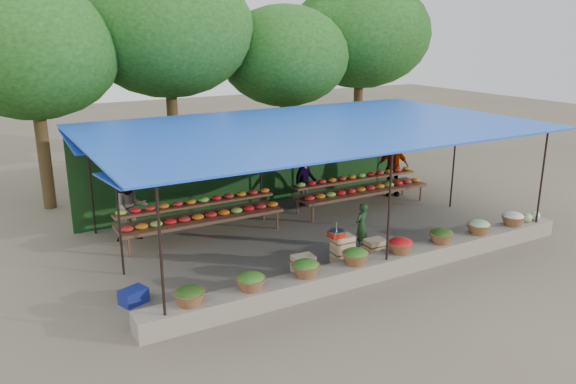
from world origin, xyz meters
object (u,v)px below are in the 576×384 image
blue_crate_back (133,296)px  weighing_scale (336,234)px  crate_counter (341,256)px  vendor_seated (361,226)px  blue_crate_front (201,307)px

blue_crate_back → weighing_scale: bearing=-28.8°
crate_counter → vendor_seated: (1.15, 0.82, 0.24)m
weighing_scale → vendor_seated: (1.30, 0.82, -0.30)m
crate_counter → weighing_scale: size_ratio=6.79×
vendor_seated → blue_crate_front: (-4.57, -1.24, -0.39)m
weighing_scale → vendor_seated: size_ratio=0.32×
vendor_seated → blue_crate_back: 5.55m
crate_counter → blue_crate_back: 4.43m
crate_counter → blue_crate_back: bearing=171.5°
blue_crate_front → blue_crate_back: size_ratio=1.09×
crate_counter → vendor_seated: vendor_seated is taller
weighing_scale → blue_crate_front: (-3.27, -0.42, -0.69)m
vendor_seated → blue_crate_front: 4.75m
crate_counter → blue_crate_front: bearing=-173.0°
crate_counter → vendor_seated: bearing=35.4°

